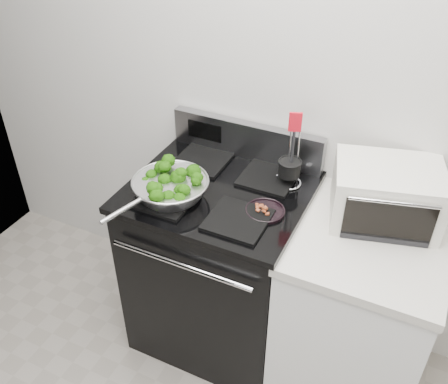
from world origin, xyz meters
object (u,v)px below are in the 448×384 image
Objects in this scene: gas_range at (220,263)px; toaster_oven at (386,194)px; utensil_holder at (289,172)px; bacon_plate at (265,209)px; skillet at (170,187)px.

gas_range is 2.30× the size of toaster_oven.
utensil_holder is at bearing 31.85° from gas_range.
bacon_plate is at bearing -16.11° from gas_range.
gas_range is 0.56m from skillet.
gas_range is 6.74× the size of bacon_plate.
skillet is at bearing -175.99° from toaster_oven.
skillet is 0.42m from bacon_plate.
toaster_oven is at bearing 35.01° from skillet.
toaster_oven is (0.44, 0.21, 0.07)m from bacon_plate.
toaster_oven reaches higher than skillet.
toaster_oven is at bearing 11.53° from gas_range.
utensil_holder is (0.43, 0.31, 0.01)m from skillet.
skillet is at bearing -137.58° from gas_range.
bacon_plate is 0.49m from toaster_oven.
skillet is 3.11× the size of bacon_plate.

